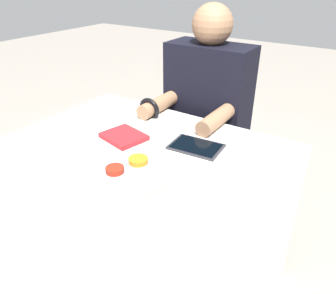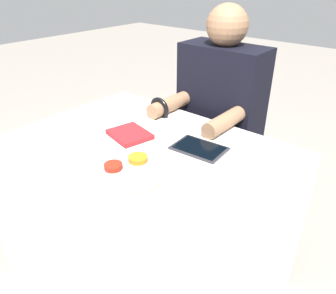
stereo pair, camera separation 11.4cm
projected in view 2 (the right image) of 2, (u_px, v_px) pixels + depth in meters
The scene contains 6 objects.
ground_plane at pixel (147, 279), 1.60m from camera, with size 12.00×12.00×0.00m, color gray.
dining_table at pixel (145, 222), 1.43m from camera, with size 1.08×0.82×0.72m.
thali_tray at pixel (132, 174), 1.09m from camera, with size 0.31×0.31×0.03m.
red_notebook at pixel (130, 135), 1.34m from camera, with size 0.19×0.17×0.02m.
tablet_device at pixel (199, 148), 1.25m from camera, with size 0.21×0.15×0.01m.
person_diner at pixel (217, 135), 1.72m from camera, with size 0.41×0.45×1.20m.
Camera 2 is at (0.78, -0.76, 1.34)m, focal length 35.00 mm.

